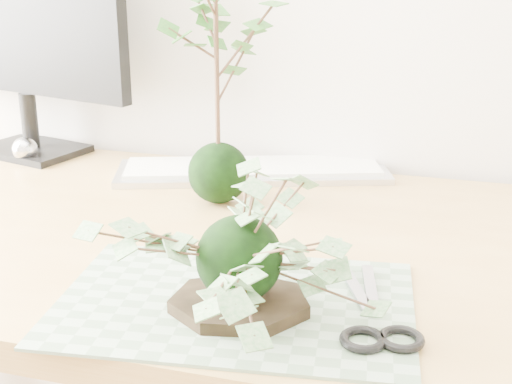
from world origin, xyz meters
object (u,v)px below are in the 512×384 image
Objects in this scene: ivy_kokedama at (239,220)px; desk at (220,286)px; maple_kokedama at (216,21)px; monitor at (22,25)px; keyboard at (253,170)px.

desk is at bearing 114.48° from ivy_kokedama.
maple_kokedama is at bearing 112.58° from ivy_kokedama.
maple_kokedama is at bearing -6.79° from monitor.
desk is 0.40m from maple_kokedama.
keyboard is (-0.03, 0.28, 0.10)m from desk.
ivy_kokedama reaches higher than keyboard.
monitor is (-0.45, 0.18, -0.04)m from maple_kokedama.
keyboard is at bearing 104.78° from ivy_kokedama.
desk is 3.88× the size of maple_kokedama.
ivy_kokedama reaches higher than desk.
maple_kokedama is 0.49m from monitor.
monitor is at bearing 158.85° from maple_kokedama.
desk is 0.67m from monitor.
monitor is (-0.60, 0.52, 0.14)m from ivy_kokedama.
ivy_kokedama is 0.41m from maple_kokedama.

